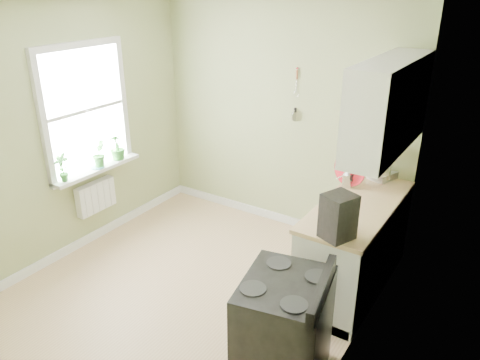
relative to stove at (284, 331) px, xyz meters
The scene contains 21 objects.
floor 1.42m from the stove, 161.13° to the left, with size 3.20×3.60×0.02m, color tan.
ceiling 2.64m from the stove, 161.13° to the left, with size 3.20×3.60×0.02m, color white.
wall_back 2.74m from the stove, 119.62° to the left, with size 3.20×0.02×2.70m, color tan.
wall_left 3.06m from the stove, behind, with size 0.02×3.60×2.70m, color tan.
wall_right 1.06m from the stove, 52.69° to the left, with size 0.02×3.60×2.70m, color tan.
base_cabinets 1.44m from the stove, 89.09° to the left, with size 0.60×1.60×0.87m, color white.
countertop 1.50m from the stove, 89.49° to the left, with size 0.64×1.60×0.04m, color #E4C08B.
upper_cabinets 2.09m from the stove, 84.51° to the left, with size 0.35×1.40×0.80m, color white.
window 3.15m from the stove, 165.56° to the left, with size 0.06×1.14×1.44m.
window_sill 2.92m from the stove, 165.20° to the left, with size 0.18×1.14×0.04m, color white.
radiator 2.90m from the stove, 166.30° to the left, with size 0.12×0.50×0.35m, color white.
wall_utensils 2.71m from the stove, 115.92° to the left, with size 0.02×0.14×0.58m.
stove is the anchor object (origin of this frame).
stand_mixer 2.27m from the stove, 89.51° to the left, with size 0.29×0.36×0.40m.
kettle 1.84m from the stove, 97.44° to the left, with size 0.17×0.10×0.17m.
coffee_maker 0.98m from the stove, 84.50° to the left, with size 0.29×0.31×0.38m.
red_tray 1.91m from the stove, 97.26° to the left, with size 0.37×0.37×0.02m, color red.
jar 1.53m from the stove, 93.38° to the left, with size 0.07×0.07×0.08m.
plant_a 2.86m from the stove, behind, with size 0.16×0.11×0.31m, color #307B2A.
plant_b 2.95m from the stove, 164.37° to the left, with size 0.17×0.14×0.31m, color #307B2A.
plant_c 3.03m from the stove, 159.25° to the left, with size 0.17×0.17×0.31m, color #307B2A.
Camera 1 is at (2.50, -2.92, 2.87)m, focal length 35.00 mm.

